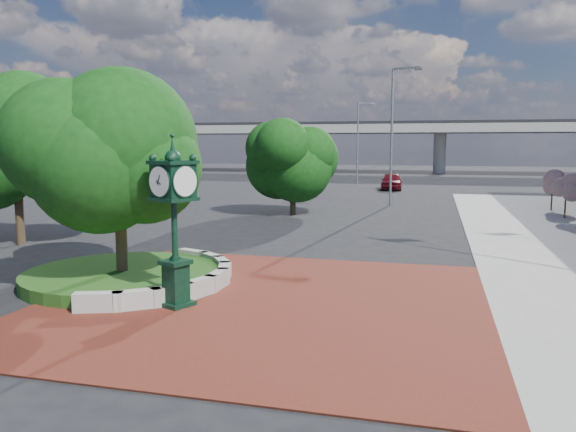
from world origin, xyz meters
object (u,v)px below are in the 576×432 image
(parked_car, at_px, (392,181))
(street_lamp_far, at_px, (360,137))
(street_lamp_near, at_px, (395,126))
(post_clock, at_px, (174,215))

(parked_car, relative_size, street_lamp_far, 0.55)
(street_lamp_near, height_order, street_lamp_far, street_lamp_near)
(street_lamp_near, bearing_deg, parked_car, 94.80)
(post_clock, relative_size, street_lamp_far, 0.52)
(post_clock, bearing_deg, street_lamp_far, 91.61)
(parked_car, xyz_separation_m, street_lamp_near, (1.18, -14.04, 4.80))
(street_lamp_far, bearing_deg, parked_car, -57.91)
(post_clock, bearing_deg, parked_car, 86.31)
(street_lamp_near, distance_m, street_lamp_far, 21.00)
(parked_car, distance_m, street_lamp_far, 8.60)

